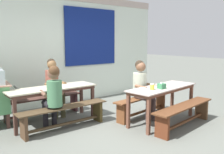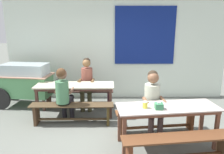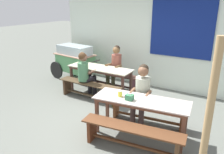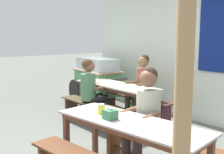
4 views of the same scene
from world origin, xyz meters
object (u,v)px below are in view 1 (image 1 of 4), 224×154
at_px(dining_table_far, 52,91).
at_px(bench_near_front, 184,112).
at_px(person_center_facing, 53,84).
at_px(person_left_back_turned, 53,93).
at_px(bench_near_back, 143,103).
at_px(dining_table_near, 163,90).
at_px(bench_far_back, 43,103).
at_px(bench_far_front, 64,114).
at_px(condiment_jar, 152,87).
at_px(person_right_near_table, 142,85).
at_px(tissue_box, 162,86).

xyz_separation_m(dining_table_far, bench_near_front, (1.93, -1.89, -0.36)).
xyz_separation_m(person_center_facing, person_left_back_turned, (-0.41, -0.89, -0.01)).
bearing_deg(person_left_back_turned, bench_near_front, -34.58).
bearing_deg(bench_near_back, dining_table_near, -82.92).
bearing_deg(person_center_facing, bench_far_back, 163.39).
distance_m(bench_far_front, condiment_jar, 1.80).
distance_m(person_right_near_table, person_left_back_turned, 1.93).
distance_m(person_center_facing, condiment_jar, 2.26).
bearing_deg(bench_far_front, bench_far_back, 90.62).
height_order(bench_near_front, person_right_near_table, person_right_near_table).
xyz_separation_m(dining_table_far, condiment_jar, (1.45, -1.46, 0.14)).
xyz_separation_m(bench_far_back, person_left_back_turned, (-0.17, -0.96, 0.41)).
bearing_deg(bench_near_back, bench_far_back, 142.53).
xyz_separation_m(bench_far_front, bench_near_back, (1.80, -0.35, 0.01)).
height_order(dining_table_far, bench_far_back, dining_table_far).
relative_size(bench_far_front, person_left_back_turned, 1.44).
bearing_deg(person_right_near_table, bench_near_back, 34.34).
distance_m(dining_table_far, person_left_back_turned, 0.48).
bearing_deg(person_center_facing, person_right_near_table, -43.86).
distance_m(bench_far_back, condiment_jar, 2.51).
bearing_deg(dining_table_near, bench_far_back, 134.59).
relative_size(person_center_facing, person_left_back_turned, 1.04).
distance_m(bench_near_back, condiment_jar, 0.85).
distance_m(dining_table_near, condiment_jar, 0.44).
bearing_deg(person_center_facing, bench_near_back, -39.95).
distance_m(bench_far_front, bench_near_front, 2.37).
bearing_deg(bench_near_front, person_right_near_table, 104.55).
relative_size(dining_table_near, bench_far_front, 1.01).
bearing_deg(bench_far_back, dining_table_far, -89.38).
distance_m(bench_near_front, condiment_jar, 0.82).
distance_m(dining_table_near, person_right_near_table, 0.47).
height_order(dining_table_near, bench_near_front, dining_table_near).
distance_m(person_center_facing, tissue_box, 2.43).
bearing_deg(bench_near_back, condiment_jar, -120.57).
bearing_deg(person_left_back_turned, bench_near_back, -12.16).
xyz_separation_m(bench_far_front, condiment_jar, (1.45, -0.94, 0.52)).
height_order(bench_far_back, person_left_back_turned, person_left_back_turned).
bearing_deg(dining_table_near, person_right_near_table, 112.80).
bearing_deg(tissue_box, bench_far_front, 149.44).
distance_m(bench_near_back, person_right_near_table, 0.46).
xyz_separation_m(bench_near_front, condiment_jar, (-0.48, 0.44, 0.50)).
bearing_deg(bench_near_front, person_left_back_turned, 145.42).
distance_m(person_left_back_turned, condiment_jar, 1.92).
relative_size(dining_table_near, bench_near_back, 1.08).
relative_size(person_center_facing, tissue_box, 9.68).
distance_m(bench_near_back, tissue_box, 0.82).
xyz_separation_m(bench_near_front, tissue_box, (-0.25, 0.39, 0.50)).
xyz_separation_m(bench_near_back, person_left_back_turned, (-1.98, 0.43, 0.42)).
relative_size(bench_far_back, person_left_back_turned, 1.45).
relative_size(dining_table_far, condiment_jar, 15.56).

